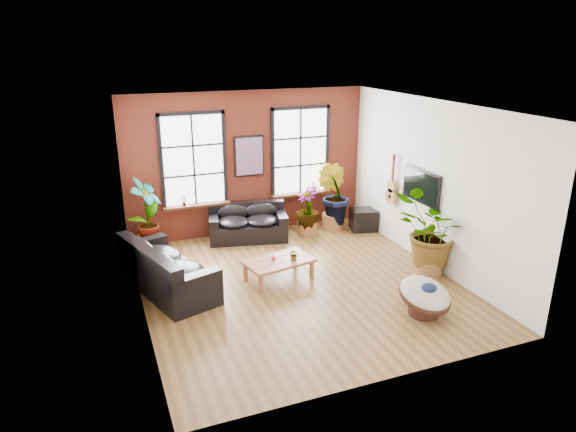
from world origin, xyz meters
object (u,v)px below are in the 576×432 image
object	(u,v)px
sofa_left	(165,270)
coffee_table	(279,262)
papasan_chair	(425,296)
sofa_back	(248,223)

from	to	relation	value
sofa_left	coffee_table	size ratio (longest dim) A/B	1.76
sofa_left	papasan_chair	size ratio (longest dim) A/B	2.18
papasan_chair	sofa_left	bearing A→B (deg)	129.01
sofa_back	coffee_table	world-z (taller)	sofa_back
coffee_table	papasan_chair	bearing A→B (deg)	-61.03
sofa_back	coffee_table	xyz separation A→B (m)	(-0.09, -2.42, -0.00)
sofa_left	coffee_table	xyz separation A→B (m)	(2.21, -0.36, -0.05)
coffee_table	papasan_chair	size ratio (longest dim) A/B	1.24
sofa_left	papasan_chair	xyz separation A→B (m)	(4.12, -2.59, -0.07)
coffee_table	papasan_chair	distance (m)	2.94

